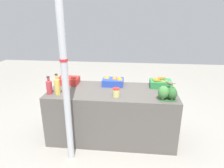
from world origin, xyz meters
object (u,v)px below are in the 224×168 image
Objects in this scene: apple_crate at (68,80)px; support_pole at (64,70)px; carrot_crate at (161,83)px; juice_bottle_ruby at (49,86)px; sparrow_bird at (170,83)px; broccoli_pile at (169,92)px; pickle_jar at (116,92)px; orange_crate at (113,81)px; juice_bottle_golden at (57,86)px.

support_pole is at bearing -73.27° from apple_crate.
juice_bottle_ruby is at bearing -164.20° from carrot_crate.
support_pole is 19.30× the size of sparrow_bird.
pickle_jar is (-0.69, 0.01, -0.04)m from broccoli_pile.
apple_crate is at bearing 74.44° from juice_bottle_ruby.
apple_crate is 0.72m from orange_crate.
carrot_crate is (1.45, -0.00, -0.01)m from apple_crate.
apple_crate reaches higher than pickle_jar.
sparrow_bird is (1.62, -0.00, 0.11)m from juice_bottle_ruby.
juice_bottle_golden reaches higher than carrot_crate.
orange_crate is at bearing 179.79° from carrot_crate.
juice_bottle_golden is 1.51m from sparrow_bird.
juice_bottle_ruby reaches higher than pickle_jar.
support_pole is 8.25× the size of juice_bottle_golden.
sparrow_bird reaches higher than broccoli_pile.
broccoli_pile is (1.50, -0.46, 0.03)m from apple_crate.
carrot_crate is at bearing -0.06° from apple_crate.
support_pole is 7.52× the size of orange_crate.
pickle_jar is at bearing 179.02° from broccoli_pile.
support_pole reaches higher than carrot_crate.
juice_bottle_golden is at bearing 125.33° from support_pole.
sparrow_bird is (0.69, -0.00, 0.16)m from pickle_jar.
support_pole is 20.42× the size of pickle_jar.
broccoli_pile is 0.85× the size of juice_bottle_golden.
pickle_jar is at bearing 27.69° from sparrow_bird.
juice_bottle_ruby reaches higher than carrot_crate.
juice_bottle_golden is (-1.46, -0.45, 0.07)m from carrot_crate.
carrot_crate is 0.78m from pickle_jar.
support_pole reaches higher than juice_bottle_ruby.
carrot_crate is at bearing 15.80° from juice_bottle_ruby.
carrot_crate is 1.53m from juice_bottle_golden.
juice_bottle_ruby is (-0.36, 0.35, -0.34)m from support_pole.
carrot_crate is 0.46m from broccoli_pile.
orange_crate is 0.91m from sparrow_bird.
juice_bottle_golden is at bearing 179.91° from pickle_jar.
carrot_crate is at bearing 33.17° from support_pole.
pickle_jar is (0.94, -0.00, -0.05)m from juice_bottle_ruby.
support_pole is at bearing -148.79° from pickle_jar.
support_pole is 0.61m from juice_bottle_ruby.
broccoli_pile is 0.13m from sparrow_bird.
carrot_crate is 1.64m from juice_bottle_ruby.
support_pole reaches higher than pickle_jar.
pickle_jar is (-0.64, -0.45, 0.00)m from carrot_crate.
broccoli_pile is 1.50m from juice_bottle_golden.
orange_crate is 1.10× the size of juice_bottle_golden.
sparrow_bird is at bearing -84.37° from carrot_crate.
juice_bottle_ruby is at bearing -152.06° from orange_crate.
juice_bottle_golden is 2.48× the size of pickle_jar.
juice_bottle_golden is (-0.73, -0.45, 0.06)m from orange_crate.
juice_bottle_ruby is at bearing 179.54° from broccoli_pile.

